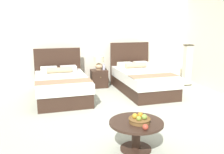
% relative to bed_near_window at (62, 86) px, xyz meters
% --- Properties ---
extents(ground_plane, '(10.01, 9.39, 0.02)m').
position_rel_bed_near_window_xyz_m(ground_plane, '(1.12, -1.56, -0.33)').
color(ground_plane, '#AFB5A3').
extents(wall_back, '(10.01, 0.12, 2.69)m').
position_rel_bed_near_window_xyz_m(wall_back, '(1.12, 1.34, 1.02)').
color(wall_back, silver).
rests_on(wall_back, ground).
extents(bed_near_window, '(1.36, 2.14, 1.19)m').
position_rel_bed_near_window_xyz_m(bed_near_window, '(0.00, 0.00, 0.00)').
color(bed_near_window, '#362319').
rests_on(bed_near_window, ground).
extents(bed_near_corner, '(1.30, 2.24, 1.31)m').
position_rel_bed_near_window_xyz_m(bed_near_corner, '(2.23, 0.00, 0.02)').
color(bed_near_corner, '#362319').
rests_on(bed_near_corner, ground).
extents(nightstand, '(0.48, 0.45, 0.53)m').
position_rel_bed_near_window_xyz_m(nightstand, '(1.17, 0.83, -0.06)').
color(nightstand, '#362319').
rests_on(nightstand, ground).
extents(table_lamp, '(0.30, 0.30, 0.40)m').
position_rel_bed_near_window_xyz_m(table_lamp, '(1.17, 0.85, 0.44)').
color(table_lamp, tan).
rests_on(table_lamp, nightstand).
extents(vase, '(0.08, 0.08, 0.18)m').
position_rel_bed_near_window_xyz_m(vase, '(1.31, 0.79, 0.30)').
color(vase, '#B8B7CD').
rests_on(vase, nightstand).
extents(coffee_table, '(0.82, 0.82, 0.46)m').
position_rel_bed_near_window_xyz_m(coffee_table, '(0.92, -3.06, 0.01)').
color(coffee_table, '#362319').
rests_on(coffee_table, ground).
extents(fruit_bowl, '(0.33, 0.33, 0.14)m').
position_rel_bed_near_window_xyz_m(fruit_bowl, '(0.95, -3.11, 0.19)').
color(fruit_bowl, brown).
rests_on(fruit_bowl, coffee_table).
extents(loose_apple, '(0.08, 0.08, 0.08)m').
position_rel_bed_near_window_xyz_m(loose_apple, '(0.93, -3.37, 0.18)').
color(loose_apple, '#B6412F').
rests_on(loose_apple, coffee_table).
extents(floor_lamp_corner, '(0.25, 0.25, 1.26)m').
position_rel_bed_near_window_xyz_m(floor_lamp_corner, '(3.86, 0.38, 0.31)').
color(floor_lamp_corner, '#383422').
rests_on(floor_lamp_corner, ground).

